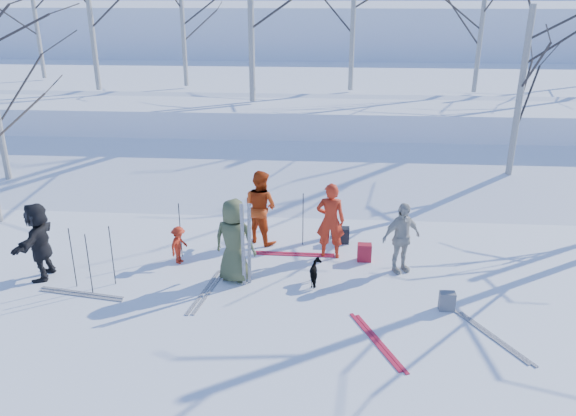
# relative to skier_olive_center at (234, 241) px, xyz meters

# --- Properties ---
(ground) EXTENTS (120.00, 120.00, 0.00)m
(ground) POSITION_rel_skier_olive_center_xyz_m (1.07, -0.46, -0.92)
(ground) COLOR white
(ground) RESTS_ON ground
(snow_ramp) EXTENTS (70.00, 9.49, 4.12)m
(snow_ramp) POSITION_rel_skier_olive_center_xyz_m (1.07, 6.54, -0.77)
(snow_ramp) COLOR white
(snow_ramp) RESTS_ON ground
(snow_plateau) EXTENTS (70.00, 18.00, 2.20)m
(snow_plateau) POSITION_rel_skier_olive_center_xyz_m (1.07, 16.54, 0.08)
(snow_plateau) COLOR white
(snow_plateau) RESTS_ON ground
(far_hill) EXTENTS (90.00, 30.00, 6.00)m
(far_hill) POSITION_rel_skier_olive_center_xyz_m (1.07, 37.54, 1.08)
(far_hill) COLOR white
(far_hill) RESTS_ON ground
(skier_olive_center) EXTENTS (1.01, 0.78, 1.85)m
(skier_olive_center) POSITION_rel_skier_olive_center_xyz_m (0.00, 0.00, 0.00)
(skier_olive_center) COLOR #464F2F
(skier_olive_center) RESTS_ON ground
(skier_red_north) EXTENTS (0.69, 0.48, 1.82)m
(skier_red_north) POSITION_rel_skier_olive_center_xyz_m (2.03, 1.30, -0.01)
(skier_red_north) COLOR red
(skier_red_north) RESTS_ON ground
(skier_redor_behind) EXTENTS (1.13, 1.08, 1.84)m
(skier_redor_behind) POSITION_rel_skier_olive_center_xyz_m (0.31, 2.05, -0.00)
(skier_redor_behind) COLOR #C13A0E
(skier_redor_behind) RESTS_ON ground
(skier_red_seated) EXTENTS (0.49, 0.65, 0.89)m
(skier_red_seated) POSITION_rel_skier_olive_center_xyz_m (-1.41, 0.72, -0.48)
(skier_red_seated) COLOR red
(skier_red_seated) RESTS_ON ground
(skier_cream_east) EXTENTS (1.02, 0.79, 1.61)m
(skier_cream_east) POSITION_rel_skier_olive_center_xyz_m (3.59, 0.68, -0.12)
(skier_cream_east) COLOR beige
(skier_cream_east) RESTS_ON ground
(skier_grey_west) EXTENTS (0.60, 1.62, 1.72)m
(skier_grey_west) POSITION_rel_skier_olive_center_xyz_m (-4.20, -0.18, -0.06)
(skier_grey_west) COLOR black
(skier_grey_west) RESTS_ON ground
(dog) EXTENTS (0.33, 0.64, 0.52)m
(dog) POSITION_rel_skier_olive_center_xyz_m (1.75, -0.07, -0.66)
(dog) COLOR black
(dog) RESTS_ON ground
(upright_ski_left) EXTENTS (0.08, 0.16, 1.90)m
(upright_ski_left) POSITION_rel_skier_olive_center_xyz_m (0.23, -0.28, 0.03)
(upright_ski_left) COLOR silver
(upright_ski_left) RESTS_ON ground
(upright_ski_right) EXTENTS (0.13, 0.23, 1.89)m
(upright_ski_right) POSITION_rel_skier_olive_center_xyz_m (0.36, -0.22, 0.03)
(upright_ski_right) COLOR silver
(upright_ski_right) RESTS_ON ground
(ski_pair_a) EXTENTS (1.59, 2.05, 0.02)m
(ski_pair_a) POSITION_rel_skier_olive_center_xyz_m (2.91, -2.13, -0.91)
(ski_pair_a) COLOR red
(ski_pair_a) RESTS_ON ground
(ski_pair_b) EXTENTS (0.81, 1.96, 0.02)m
(ski_pair_b) POSITION_rel_skier_olive_center_xyz_m (-3.08, -0.88, -0.91)
(ski_pair_b) COLOR silver
(ski_pair_b) RESTS_ON ground
(ski_pair_c) EXTENTS (0.76, 1.96, 0.02)m
(ski_pair_c) POSITION_rel_skier_olive_center_xyz_m (-0.51, -0.58, -0.91)
(ski_pair_c) COLOR silver
(ski_pair_c) RESTS_ON ground
(ski_pair_d) EXTENTS (0.24, 1.90, 0.02)m
(ski_pair_d) POSITION_rel_skier_olive_center_xyz_m (1.21, 1.33, -0.91)
(ski_pair_d) COLOR red
(ski_pair_d) RESTS_ON ground
(ski_pair_e) EXTENTS (1.80, 2.07, 0.02)m
(ski_pair_e) POSITION_rel_skier_olive_center_xyz_m (5.00, -1.82, -0.91)
(ski_pair_e) COLOR silver
(ski_pair_e) RESTS_ON ground
(ski_pole_a) EXTENTS (0.02, 0.02, 1.34)m
(ski_pole_a) POSITION_rel_skier_olive_center_xyz_m (-2.86, -0.81, -0.25)
(ski_pole_a) COLOR black
(ski_pole_a) RESTS_ON ground
(ski_pole_b) EXTENTS (0.02, 0.02, 1.34)m
(ski_pole_b) POSITION_rel_skier_olive_center_xyz_m (1.37, 1.92, -0.25)
(ski_pole_b) COLOR black
(ski_pole_b) RESTS_ON ground
(ski_pole_c) EXTENTS (0.02, 0.02, 1.34)m
(ski_pole_c) POSITION_rel_skier_olive_center_xyz_m (-3.32, -0.55, -0.25)
(ski_pole_c) COLOR black
(ski_pole_c) RESTS_ON ground
(ski_pole_d) EXTENTS (0.02, 0.02, 1.34)m
(ski_pole_d) POSITION_rel_skier_olive_center_xyz_m (2.07, 2.28, -0.25)
(ski_pole_d) COLOR black
(ski_pole_d) RESTS_ON ground
(ski_pole_e) EXTENTS (0.02, 0.02, 1.34)m
(ski_pole_e) POSITION_rel_skier_olive_center_xyz_m (-1.45, 1.03, -0.25)
(ski_pole_e) COLOR black
(ski_pole_e) RESTS_ON ground
(ski_pole_f) EXTENTS (0.02, 0.02, 1.34)m
(ski_pole_f) POSITION_rel_skier_olive_center_xyz_m (-2.53, -0.39, -0.25)
(ski_pole_f) COLOR black
(ski_pole_f) RESTS_ON ground
(backpack_red) EXTENTS (0.32, 0.22, 0.42)m
(backpack_red) POSITION_rel_skier_olive_center_xyz_m (2.84, 1.13, -0.71)
(backpack_red) COLOR #A71928
(backpack_red) RESTS_ON ground
(backpack_grey) EXTENTS (0.30, 0.20, 0.38)m
(backpack_grey) POSITION_rel_skier_olive_center_xyz_m (4.34, -0.92, -0.73)
(backpack_grey) COLOR slate
(backpack_grey) RESTS_ON ground
(backpack_dark) EXTENTS (0.34, 0.24, 0.40)m
(backpack_dark) POSITION_rel_skier_olive_center_xyz_m (2.34, 2.11, -0.72)
(backpack_dark) COLOR black
(backpack_dark) RESTS_ON ground
(birch_plateau_c) EXTENTS (4.32, 4.32, 5.31)m
(birch_plateau_c) POSITION_rel_skier_olive_center_xyz_m (-11.04, 14.31, 3.93)
(birch_plateau_c) COLOR silver
(birch_plateau_c) RESTS_ON snow_plateau
(birch_plateau_d) EXTENTS (5.32, 5.32, 6.75)m
(birch_plateau_d) POSITION_rel_skier_olive_center_xyz_m (-7.28, 11.26, 4.65)
(birch_plateau_d) COLOR silver
(birch_plateau_d) RESTS_ON snow_plateau
(birch_plateau_e) EXTENTS (4.05, 4.05, 4.93)m
(birch_plateau_e) POSITION_rel_skier_olive_center_xyz_m (7.54, 11.83, 3.74)
(birch_plateau_e) COLOR silver
(birch_plateau_e) RESTS_ON snow_plateau
(birch_plateau_f) EXTENTS (4.18, 4.18, 5.11)m
(birch_plateau_f) POSITION_rel_skier_olive_center_xyz_m (-4.03, 12.53, 3.83)
(birch_plateau_f) COLOR silver
(birch_plateau_f) RESTS_ON snow_plateau
(birch_plateau_h) EXTENTS (4.89, 4.89, 6.14)m
(birch_plateau_h) POSITION_rel_skier_olive_center_xyz_m (2.74, 12.01, 4.34)
(birch_plateau_h) COLOR silver
(birch_plateau_h) RESTS_ON snow_plateau
(birch_edge_e) EXTENTS (4.49, 4.49, 5.55)m
(birch_edge_e) POSITION_rel_skier_olive_center_xyz_m (7.40, 5.96, 1.85)
(birch_edge_e) COLOR silver
(birch_edge_e) RESTS_ON ground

